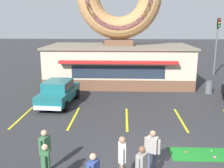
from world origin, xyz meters
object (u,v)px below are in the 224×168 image
(trash_bin, at_px, (209,87))
(golf_ball, at_px, (211,151))
(car_teal, at_px, (59,91))
(traffic_light_pole, at_px, (217,39))
(pedestrian_beanie_man, at_px, (142,167))
(pedestrian_crossing_woman, at_px, (122,158))
(pedestrian_hooded_kid, at_px, (45,149))
(pedestrian_clipboard_woman, at_px, (46,164))
(pedestrian_leather_jacket_man, at_px, (152,150))

(trash_bin, bearing_deg, golf_ball, -106.56)
(car_teal, relative_size, traffic_light_pole, 0.80)
(pedestrian_beanie_man, xyz_separation_m, pedestrian_crossing_woman, (-0.62, 0.48, 0.06))
(car_teal, bearing_deg, pedestrian_crossing_woman, -63.87)
(pedestrian_beanie_man, distance_m, traffic_light_pole, 21.57)
(pedestrian_hooded_kid, xyz_separation_m, traffic_light_pole, (12.06, 18.52, 2.81))
(pedestrian_clipboard_woman, xyz_separation_m, pedestrian_crossing_woman, (2.42, 0.41, 0.07))
(pedestrian_leather_jacket_man, height_order, pedestrian_clipboard_woman, pedestrian_leather_jacket_man)
(golf_ball, bearing_deg, car_teal, 141.56)
(pedestrian_crossing_woman, bearing_deg, pedestrian_leather_jacket_man, 32.43)
(golf_ball, distance_m, pedestrian_leather_jacket_man, 3.23)
(pedestrian_hooded_kid, distance_m, pedestrian_beanie_man, 3.48)
(pedestrian_hooded_kid, height_order, trash_bin, pedestrian_hooded_kid)
(pedestrian_clipboard_woman, distance_m, pedestrian_crossing_woman, 2.46)
(pedestrian_crossing_woman, bearing_deg, pedestrian_clipboard_woman, -170.44)
(golf_ball, bearing_deg, pedestrian_beanie_man, -138.11)
(golf_ball, distance_m, traffic_light_pole, 18.02)
(pedestrian_leather_jacket_man, relative_size, pedestrian_clipboard_woman, 1.03)
(pedestrian_hooded_kid, bearing_deg, pedestrian_leather_jacket_man, 2.41)
(car_teal, bearing_deg, pedestrian_clipboard_woman, -78.70)
(pedestrian_leather_jacket_man, relative_size, pedestrian_beanie_man, 1.02)
(golf_ball, height_order, trash_bin, trash_bin)
(pedestrian_leather_jacket_man, height_order, pedestrian_beanie_man, pedestrian_leather_jacket_man)
(car_teal, height_order, trash_bin, car_teal)
(pedestrian_beanie_man, bearing_deg, pedestrian_hooded_kid, 163.30)
(trash_bin, bearing_deg, pedestrian_clipboard_woman, -126.35)
(pedestrian_clipboard_woman, height_order, traffic_light_pole, traffic_light_pole)
(pedestrian_beanie_man, bearing_deg, car_teal, 118.02)
(pedestrian_clipboard_woman, relative_size, traffic_light_pole, 0.27)
(pedestrian_clipboard_woman, bearing_deg, car_teal, 101.30)
(golf_ball, relative_size, traffic_light_pole, 0.01)
(golf_ball, distance_m, trash_bin, 9.88)
(pedestrian_crossing_woman, bearing_deg, car_teal, 116.13)
(pedestrian_hooded_kid, relative_size, pedestrian_crossing_woman, 0.97)
(pedestrian_hooded_kid, height_order, pedestrian_crossing_woman, pedestrian_crossing_woman)
(car_teal, bearing_deg, trash_bin, 16.32)
(car_teal, relative_size, pedestrian_leather_jacket_man, 2.91)
(trash_bin, bearing_deg, pedestrian_leather_jacket_man, -116.27)
(pedestrian_hooded_kid, relative_size, pedestrian_beanie_man, 1.03)
(traffic_light_pole, bearing_deg, pedestrian_crossing_woman, -116.13)
(golf_ball, distance_m, pedestrian_clipboard_woman, 6.77)
(car_teal, height_order, traffic_light_pole, traffic_light_pole)
(pedestrian_crossing_woman, xyz_separation_m, trash_bin, (6.54, 11.76, -0.42))
(trash_bin, height_order, traffic_light_pole, traffic_light_pole)
(golf_ball, distance_m, pedestrian_beanie_man, 4.25)
(golf_ball, height_order, pedestrian_hooded_kid, pedestrian_hooded_kid)
(golf_ball, xyz_separation_m, pedestrian_hooded_kid, (-6.44, -1.79, 0.84))
(golf_ball, bearing_deg, pedestrian_crossing_woman, -148.24)
(car_teal, distance_m, pedestrian_leather_jacket_man, 9.54)
(pedestrian_clipboard_woman, bearing_deg, pedestrian_beanie_man, -1.41)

